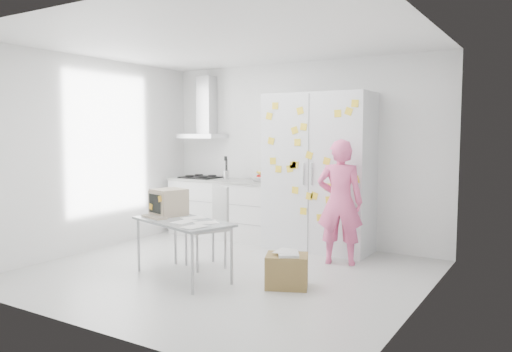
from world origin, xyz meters
The scene contains 10 objects.
floor centered at (0.00, 0.00, -0.01)m, with size 4.50×4.00×0.02m, color silver.
walls centered at (0.00, 0.72, 1.35)m, with size 4.52×4.01×2.70m.
ceiling centered at (0.00, 0.00, 2.70)m, with size 4.50×4.00×0.02m, color white.
counter_run centered at (-1.20, 1.70, 0.47)m, with size 1.84×0.63×1.28m.
range_hood centered at (-1.65, 1.84, 1.96)m, with size 0.70×0.48×1.01m.
tall_cabinet centered at (0.45, 1.67, 1.10)m, with size 1.50×0.68×2.20m.
person centered at (1.01, 1.10, 0.79)m, with size 0.58×0.38×1.58m, color pink.
desk centered at (-0.50, -0.31, 0.75)m, with size 1.36×0.95×0.98m.
chair centered at (-0.30, 0.16, 0.57)m, with size 0.62×0.62×1.00m.
cardboard_box centered at (0.90, -0.10, 0.18)m, with size 0.55×0.50×0.39m.
Camera 1 is at (3.36, -4.73, 1.66)m, focal length 35.00 mm.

